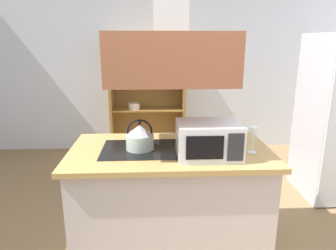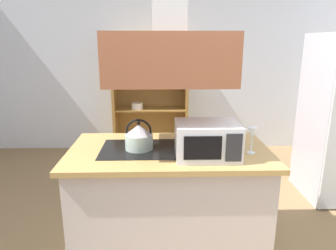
{
  "view_description": "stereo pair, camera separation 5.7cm",
  "coord_description": "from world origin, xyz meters",
  "px_view_note": "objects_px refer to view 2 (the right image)",
  "views": [
    {
      "loc": [
        -0.29,
        -1.97,
        1.73
      ],
      "look_at": [
        -0.16,
        0.69,
        1.0
      ],
      "focal_mm": 33.1,
      "sensor_mm": 36.0,
      "label": 1
    },
    {
      "loc": [
        -0.24,
        -1.97,
        1.73
      ],
      "look_at": [
        -0.16,
        0.69,
        1.0
      ],
      "focal_mm": 33.1,
      "sensor_mm": 36.0,
      "label": 2
    }
  ],
  "objects_px": {
    "microwave": "(207,140)",
    "wine_glass_on_counter": "(252,134)",
    "kettle": "(139,137)",
    "dish_cabinet": "(150,104)",
    "cutting_board": "(211,141)"
  },
  "relations": [
    {
      "from": "microwave",
      "to": "wine_glass_on_counter",
      "type": "relative_size",
      "value": 2.23
    },
    {
      "from": "microwave",
      "to": "kettle",
      "type": "bearing_deg",
      "value": 160.52
    },
    {
      "from": "kettle",
      "to": "microwave",
      "type": "height_order",
      "value": "microwave"
    },
    {
      "from": "dish_cabinet",
      "to": "microwave",
      "type": "distance_m",
      "value": 2.68
    },
    {
      "from": "cutting_board",
      "to": "microwave",
      "type": "distance_m",
      "value": 0.38
    },
    {
      "from": "cutting_board",
      "to": "wine_glass_on_counter",
      "type": "bearing_deg",
      "value": -46.92
    },
    {
      "from": "cutting_board",
      "to": "wine_glass_on_counter",
      "type": "distance_m",
      "value": 0.41
    },
    {
      "from": "dish_cabinet",
      "to": "cutting_board",
      "type": "height_order",
      "value": "dish_cabinet"
    },
    {
      "from": "dish_cabinet",
      "to": "microwave",
      "type": "bearing_deg",
      "value": -79.37
    },
    {
      "from": "dish_cabinet",
      "to": "cutting_board",
      "type": "distance_m",
      "value": 2.35
    },
    {
      "from": "kettle",
      "to": "microwave",
      "type": "distance_m",
      "value": 0.54
    },
    {
      "from": "kettle",
      "to": "dish_cabinet",
      "type": "bearing_deg",
      "value": 89.58
    },
    {
      "from": "wine_glass_on_counter",
      "to": "dish_cabinet",
      "type": "bearing_deg",
      "value": 108.26
    },
    {
      "from": "cutting_board",
      "to": "wine_glass_on_counter",
      "type": "height_order",
      "value": "wine_glass_on_counter"
    },
    {
      "from": "cutting_board",
      "to": "wine_glass_on_counter",
      "type": "relative_size",
      "value": 1.65
    }
  ]
}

